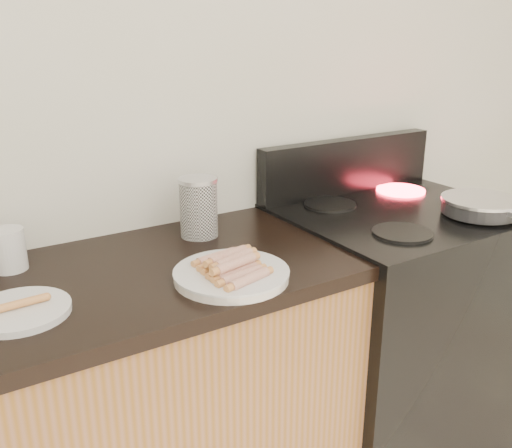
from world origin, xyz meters
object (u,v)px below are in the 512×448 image
stove (391,330)px  canister (199,207)px  main_plate (231,276)px  mug (8,250)px  side_plate (20,311)px  frying_pan (481,206)px

stove → canister: 0.88m
stove → main_plate: size_ratio=3.17×
canister → mug: 0.53m
stove → main_plate: main_plate is taller
side_plate → mug: 0.28m
stove → frying_pan: bearing=-46.6°
main_plate → canister: size_ratio=1.60×
frying_pan → side_plate: size_ratio=1.97×
mug → side_plate: bearing=-96.1°
canister → side_plate: bearing=-157.0°
side_plate → canister: canister is taller
canister → mug: size_ratio=1.63×
frying_pan → main_plate: frying_pan is taller
stove → main_plate: (-0.75, -0.16, 0.45)m
stove → mug: size_ratio=8.26×
mug → stove: bearing=-9.6°
side_plate → canister: bearing=23.0°
canister → main_plate: bearing=-103.0°
side_plate → mug: size_ratio=2.00×
stove → mug: (-1.21, 0.20, 0.50)m
stove → canister: canister is taller
main_plate → side_plate: bearing=169.7°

